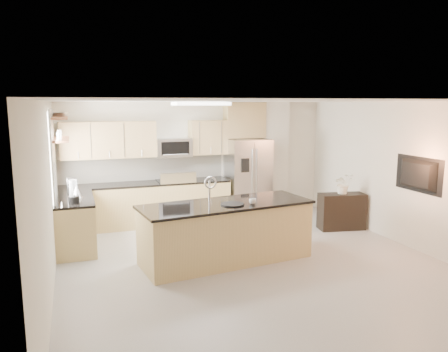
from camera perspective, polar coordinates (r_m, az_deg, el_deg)
name	(u,v)px	position (r m, az deg, el deg)	size (l,w,h in m)	color
floor	(254,265)	(7.16, 3.94, -11.56)	(6.50, 6.50, 0.00)	#ACA9A4
ceiling	(256,101)	(6.68, 4.20, 9.74)	(6.00, 6.50, 0.02)	white
wall_back	(198,160)	(9.83, -3.43, 2.05)	(6.00, 0.02, 2.60)	silver
wall_front	(404,252)	(4.11, 22.47, -9.17)	(6.00, 0.02, 2.60)	silver
wall_left	(48,200)	(6.27, -22.04, -2.87)	(0.02, 6.50, 2.60)	silver
wall_right	(410,175)	(8.43, 23.14, 0.07)	(0.02, 6.50, 2.60)	silver
back_counter	(147,203)	(9.41, -10.05, -3.54)	(3.55, 0.66, 1.44)	tan
left_counter	(75,223)	(8.26, -18.85, -5.83)	(0.66, 1.50, 0.92)	tan
range	(176,201)	(9.52, -6.32, -3.30)	(0.76, 0.64, 1.14)	black
upper_cabinets	(140,139)	(9.35, -10.92, 4.75)	(3.50, 0.33, 0.75)	tan
microwave	(173,148)	(9.45, -6.62, 3.72)	(0.76, 0.40, 0.40)	#BDBDBF
refrigerator	(248,178)	(9.88, 3.11, -0.31)	(0.92, 0.78, 1.78)	#BDBDBF
partition_column	(274,158)	(10.34, 6.56, 2.37)	(0.60, 0.30, 2.60)	beige
window	(53,157)	(8.04, -21.45, 2.27)	(0.04, 1.15, 1.65)	white
shelf_lower	(60,139)	(8.11, -20.65, 4.51)	(0.30, 1.20, 0.04)	brown
shelf_upper	(59,118)	(8.09, -20.81, 7.12)	(0.30, 1.20, 0.04)	brown
ceiling_fixture	(201,104)	(8.05, -3.05, 9.41)	(1.00, 0.50, 0.06)	white
island	(226,232)	(7.20, 0.28, -7.30)	(2.91, 1.35, 1.39)	tan
credenza	(342,211)	(9.32, 15.11, -4.48)	(0.93, 0.39, 0.74)	black
cup	(252,201)	(7.02, 3.74, -3.31)	(0.11, 0.11, 0.09)	silver
platter	(232,204)	(6.96, 1.11, -3.70)	(0.38, 0.38, 0.02)	black
blender	(74,193)	(7.67, -19.06, -2.12)	(0.17, 0.17, 0.40)	black
kettle	(77,192)	(8.11, -18.71, -1.95)	(0.20, 0.20, 0.25)	#BDBDBF
coffee_maker	(72,187)	(8.43, -19.22, -1.33)	(0.18, 0.21, 0.30)	black
bowl	(59,114)	(8.48, -20.77, 7.64)	(0.39, 0.39, 0.09)	#BDBDBF
flower_vase	(344,179)	(9.18, 15.34, -0.33)	(0.57, 0.49, 0.63)	white
television	(415,175)	(8.22, 23.63, 0.16)	(1.08, 0.14, 0.62)	black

